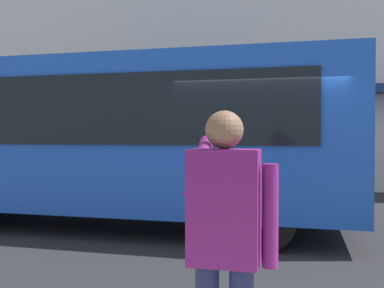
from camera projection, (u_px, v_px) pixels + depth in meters
The scene contains 3 objects.
ground_plane at pixel (263, 237), 7.24m from camera, with size 60.00×60.00×0.00m, color #232326.
red_bus at pixel (104, 136), 8.12m from camera, with size 9.05×2.54×3.08m.
pedestrian_photographer at pixel (225, 234), 2.50m from camera, with size 0.53×0.52×1.70m.
Camera 1 is at (-0.59, 7.27, 1.72)m, focal length 40.77 mm.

